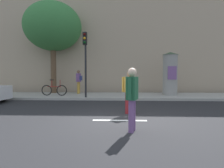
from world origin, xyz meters
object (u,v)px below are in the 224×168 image
Objects in this scene: pedestrian_in_dark_shirt at (130,88)px; pedestrian_in_red_top at (132,94)px; street_tree at (53,27)px; pedestrian_with_bag at (79,80)px; bicycle_leaning at (54,90)px; poster_column at (170,73)px; traffic_light at (85,54)px.

pedestrian_in_dark_shirt is 2.35m from pedestrian_in_red_top.
street_tree reaches higher than pedestrian_in_dark_shirt.
street_tree is 3.99× the size of pedestrian_with_bag.
poster_column is at bearing 5.47° from bicycle_leaning.
pedestrian_in_dark_shirt is (5.60, -7.22, -4.30)m from street_tree.
traffic_light is 3.17m from pedestrian_with_bag.
pedestrian_in_red_top is (-3.18, -8.25, -0.67)m from poster_column.
poster_column is 6.71m from pedestrian_in_dark_shirt.
street_tree is 4.20× the size of pedestrian_in_dark_shirt.
poster_column is 9.53m from street_tree.
poster_column is 1.77× the size of pedestrian_in_red_top.
pedestrian_in_red_top is at bearing -69.29° from traffic_light.
traffic_light is 2.25× the size of pedestrian_with_bag.
traffic_light is at bearing -24.23° from bicycle_leaning.
traffic_light is 5.04m from street_tree.
poster_column is at bearing -8.58° from street_tree.
bicycle_leaning is at bearing -69.68° from street_tree.
poster_column is 8.87m from pedestrian_in_red_top.
pedestrian_in_dark_shirt is 7.08m from bicycle_leaning.
traffic_light is at bearing 121.45° from pedestrian_in_dark_shirt.
pedestrian_in_dark_shirt is 0.95× the size of bicycle_leaning.
poster_column is 1.78× the size of pedestrian_in_dark_shirt.
traffic_light is 2.35× the size of pedestrian_in_red_top.
pedestrian_in_red_top is at bearing -111.08° from poster_column.
pedestrian_with_bag is at bearing 117.64° from pedestrian_in_dark_shirt.
traffic_light reaches higher than bicycle_leaning.
pedestrian_with_bag is 1.00× the size of bicycle_leaning.
street_tree is 10.11m from pedestrian_in_dark_shirt.
street_tree is 11.86m from pedestrian_in_red_top.
poster_column is 8.06m from bicycle_leaning.
pedestrian_with_bag reaches higher than bicycle_leaning.
pedestrian_in_red_top is at bearing -91.76° from pedestrian_in_dark_shirt.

